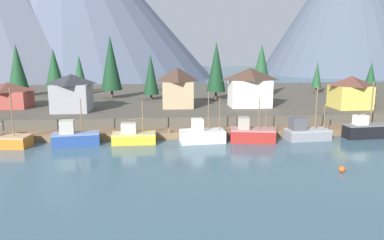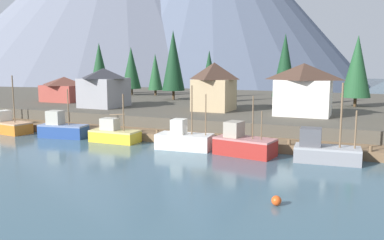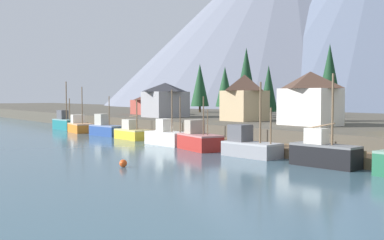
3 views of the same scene
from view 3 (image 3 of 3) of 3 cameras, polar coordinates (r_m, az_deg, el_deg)
ground_plane at (r=76.78m, az=10.30°, el=-2.27°), size 400.00×400.00×1.00m
dock at (r=64.49m, az=-0.48°, el=-2.32°), size 80.00×4.00×1.60m
shoreline_bank at (r=85.92m, az=15.67°, el=-0.61°), size 400.00×56.00×2.50m
mountain_west_peak at (r=218.75m, az=11.65°, el=12.01°), size 168.93×168.93×82.06m
mountain_central_peak at (r=198.38m, az=22.00°, el=12.11°), size 136.79×136.79×77.36m
fishing_boat_teal at (r=92.76m, az=-15.21°, el=-0.31°), size 6.37×2.67×9.12m
fishing_boat_orange at (r=85.08m, az=-13.45°, el=-0.77°), size 6.60×3.77×8.01m
fishing_boat_blue at (r=76.88m, az=-10.47°, el=-1.01°), size 6.53×3.26×6.36m
fishing_boat_yellow at (r=70.01m, az=-7.32°, el=-1.52°), size 6.06×2.87×5.99m
fishing_boat_white at (r=61.73m, az=-3.02°, el=-2.01°), size 6.47×3.42×7.24m
fishing_boat_red at (r=55.89m, az=0.88°, el=-2.44°), size 6.67×4.01×6.37m
fishing_boat_grey at (r=50.03m, az=6.99°, el=-3.13°), size 6.47×3.34×7.85m
fishing_boat_black at (r=44.27m, az=15.75°, el=-3.88°), size 6.41×2.75×8.42m
house_grey at (r=86.55m, az=-3.26°, el=2.49°), size 6.30×7.22×6.33m
house_white at (r=64.50m, az=14.15°, el=2.63°), size 7.65×5.26×7.16m
house_red at (r=99.47m, az=-5.03°, el=2.04°), size 7.48×6.17×4.58m
house_tan at (r=73.99m, az=6.40°, el=2.77°), size 5.73×5.94×7.26m
conifer_near_right at (r=85.17m, az=9.28°, el=3.81°), size 3.25×3.25×9.42m
conifer_mid_right at (r=112.50m, az=0.96°, el=4.28°), size 4.41×4.41×11.62m
conifer_back_left at (r=107.41m, az=4.01°, el=4.07°), size 4.22×4.22×10.61m
conifer_back_right at (r=93.10m, az=6.60°, el=5.19°), size 4.42×4.42×13.37m
conifer_far_left at (r=104.30m, az=6.48°, el=3.62°), size 3.25×3.25×9.14m
conifer_far_right at (r=75.75m, az=16.37°, el=5.00°), size 4.01×4.01×11.95m
channel_buoy at (r=42.89m, az=-8.36°, el=-5.23°), size 0.70×0.70×0.70m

